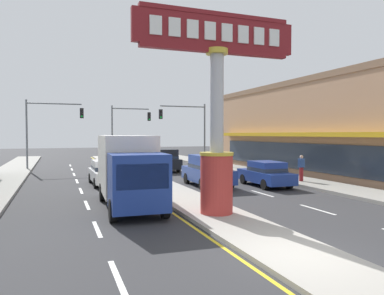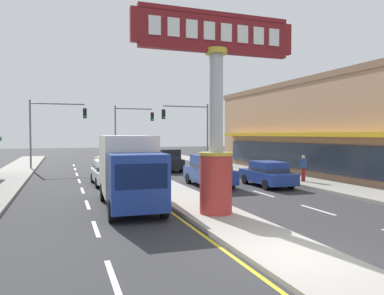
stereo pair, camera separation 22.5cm
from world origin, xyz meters
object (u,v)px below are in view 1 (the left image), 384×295
(traffic_light_left_side, at_px, (48,122))
(sedan_far_right_lane, at_px, (106,172))
(suv_near_right_lane, at_px, (208,170))
(pedestrian_near_kerb, at_px, (301,166))
(storefront_right, at_px, (322,127))
(suv_near_left_lane, at_px, (164,160))
(district_sign, at_px, (217,117))
(sedan_far_left_oncoming, at_px, (266,173))
(traffic_light_median_far, at_px, (126,125))
(box_truck_mid_left_lane, at_px, (128,168))
(traffic_light_right_side, at_px, (188,123))

(traffic_light_left_side, bearing_deg, sedan_far_right_lane, -72.66)
(suv_near_right_lane, height_order, pedestrian_near_kerb, suv_near_right_lane)
(storefront_right, height_order, suv_near_left_lane, storefront_right)
(storefront_right, height_order, sedan_far_right_lane, storefront_right)
(district_sign, relative_size, sedan_far_left_oncoming, 1.76)
(traffic_light_median_far, relative_size, sedan_far_right_lane, 1.43)
(sedan_far_right_lane, bearing_deg, pedestrian_near_kerb, -18.88)
(storefront_right, bearing_deg, pedestrian_near_kerb, -138.64)
(suv_near_right_lane, bearing_deg, district_sign, -110.56)
(storefront_right, distance_m, box_truck_mid_left_lane, 20.00)
(sedan_far_left_oncoming, bearing_deg, suv_near_right_lane, 159.13)
(traffic_light_median_far, bearing_deg, sedan_far_right_lane, -104.69)
(district_sign, bearing_deg, traffic_light_right_side, 73.04)
(pedestrian_near_kerb, bearing_deg, traffic_light_right_side, 99.37)
(suv_near_left_lane, xyz_separation_m, box_truck_mid_left_lane, (-5.68, -14.20, 0.71))
(suv_near_left_lane, height_order, sedan_far_left_oncoming, suv_near_left_lane)
(traffic_light_left_side, bearing_deg, suv_near_right_lane, -57.02)
(sedan_far_right_lane, xyz_separation_m, suv_near_left_lane, (5.75, 6.89, 0.20))
(district_sign, relative_size, traffic_light_left_side, 1.24)
(sedan_far_right_lane, height_order, pedestrian_near_kerb, pedestrian_near_kerb)
(traffic_light_median_far, bearing_deg, pedestrian_near_kerb, -68.72)
(district_sign, relative_size, pedestrian_near_kerb, 4.61)
(suv_near_left_lane, bearing_deg, sedan_far_right_lane, -129.85)
(storefront_right, relative_size, pedestrian_near_kerb, 15.16)
(suv_near_right_lane, distance_m, box_truck_mid_left_lane, 7.22)
(traffic_light_median_far, xyz_separation_m, sedan_far_right_lane, (-4.10, -15.63, -3.41))
(storefront_right, height_order, traffic_light_right_side, storefront_right)
(district_sign, distance_m, traffic_light_median_far, 26.22)
(sedan_far_right_lane, bearing_deg, traffic_light_median_far, 75.31)
(traffic_light_median_far, bearing_deg, traffic_light_right_side, -43.74)
(storefront_right, relative_size, suv_near_left_lane, 5.47)
(district_sign, bearing_deg, storefront_right, 38.52)
(suv_near_left_lane, bearing_deg, box_truck_mid_left_lane, -111.81)
(traffic_light_right_side, relative_size, suv_near_right_lane, 1.34)
(district_sign, distance_m, sedan_far_left_oncoming, 9.41)
(suv_near_left_lane, relative_size, box_truck_mid_left_lane, 0.66)
(traffic_light_left_side, height_order, box_truck_mid_left_lane, traffic_light_left_side)
(storefront_right, relative_size, traffic_light_left_side, 4.06)
(traffic_light_median_far, xyz_separation_m, pedestrian_near_kerb, (7.65, -19.65, -3.07))
(district_sign, height_order, traffic_light_right_side, district_sign)
(traffic_light_right_side, xyz_separation_m, box_truck_mid_left_lane, (-9.27, -17.92, -2.55))
(sedan_far_right_lane, bearing_deg, sedan_far_left_oncoming, -24.69)
(traffic_light_left_side, height_order, suv_near_right_lane, traffic_light_left_side)
(traffic_light_right_side, bearing_deg, sedan_far_left_oncoming, -91.11)
(traffic_light_left_side, relative_size, traffic_light_right_side, 1.00)
(traffic_light_left_side, distance_m, traffic_light_right_side, 12.95)
(suv_near_right_lane, distance_m, sedan_far_right_lane, 6.44)
(traffic_light_median_far, distance_m, suv_near_left_lane, 9.45)
(traffic_light_left_side, relative_size, box_truck_mid_left_lane, 0.89)
(traffic_light_right_side, height_order, sedan_far_right_lane, traffic_light_right_side)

